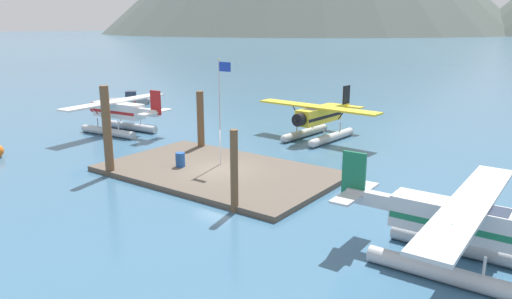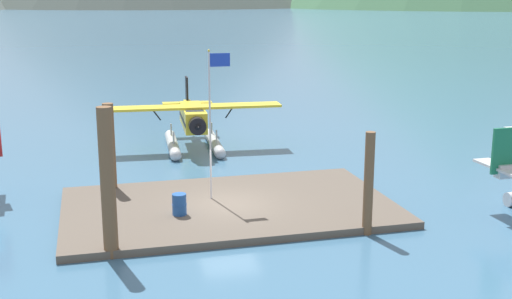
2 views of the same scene
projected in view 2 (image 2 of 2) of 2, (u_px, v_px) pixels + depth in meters
The scene contains 8 objects.
ground_plane at pixel (229, 210), 28.24m from camera, with size 1200.00×1200.00×0.00m, color #38607F.
dock_platform at pixel (229, 207), 28.20m from camera, with size 14.00×8.49×0.30m, color brown.
piling_near_left at pixel (108, 184), 22.61m from camera, with size 0.52×0.52×5.39m, color brown.
piling_near_right at pixel (369, 184), 24.97m from camera, with size 0.38×0.38×4.05m, color brown.
piling_far_left at pixel (110, 149), 30.10m from camera, with size 0.50×0.50×4.26m, color brown.
flagpole at pixel (213, 108), 28.00m from camera, with size 0.95×0.10×6.52m.
fuel_drum at pixel (179, 204), 26.65m from camera, with size 0.62×0.62×0.88m.
seaplane_yellow_bow_centre at pixel (193, 123), 39.02m from camera, with size 10.47×7.97×3.84m.
Camera 2 is at (-5.58, -26.30, 9.08)m, focal length 45.98 mm.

